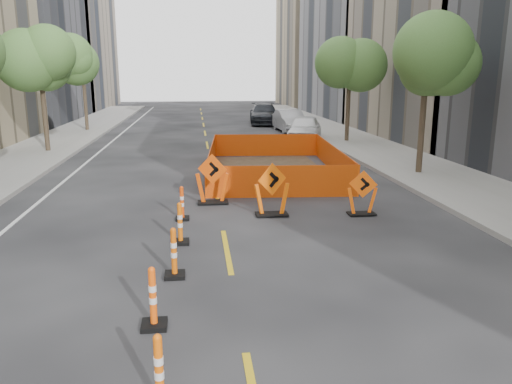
{
  "coord_description": "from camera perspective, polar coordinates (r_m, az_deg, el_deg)",
  "views": [
    {
      "loc": [
        -0.66,
        -7.17,
        4.09
      ],
      "look_at": [
        0.85,
        5.28,
        1.1
      ],
      "focal_mm": 35.0,
      "sensor_mm": 36.0,
      "label": 1
    }
  ],
  "objects": [
    {
      "name": "parked_car_near",
      "position": [
        30.89,
        5.58,
        7.23
      ],
      "size": [
        3.18,
        5.07,
        1.61
      ],
      "primitive_type": "imported",
      "rotation": [
        0.0,
        0.0,
        -0.29
      ],
      "color": "white",
      "rests_on": "ground"
    },
    {
      "name": "chevron_sign_left",
      "position": [
        15.96,
        -5.0,
        1.5
      ],
      "size": [
        1.25,
        1.03,
        1.62
      ],
      "primitive_type": null,
      "rotation": [
        0.0,
        0.0,
        -0.41
      ],
      "color": "#E34A09",
      "rests_on": "ground"
    },
    {
      "name": "channelizer_3",
      "position": [
        8.47,
        -11.7,
        -11.72
      ],
      "size": [
        0.42,
        0.42,
        1.06
      ],
      "primitive_type": null,
      "color": "#FF550A",
      "rests_on": "ground"
    },
    {
      "name": "chevron_sign_center",
      "position": [
        14.53,
        1.83,
        0.27
      ],
      "size": [
        1.22,
        1.0,
        1.58
      ],
      "primitive_type": null,
      "rotation": [
        0.0,
        0.0,
        0.41
      ],
      "color": "#FF630A",
      "rests_on": "ground"
    },
    {
      "name": "tree_l_c",
      "position": [
        28.26,
        -23.47,
        13.21
      ],
      "size": [
        2.8,
        2.8,
        5.95
      ],
      "color": "#382B1E",
      "rests_on": "ground"
    },
    {
      "name": "ground_plane",
      "position": [
        8.28,
        -1.53,
        -16.17
      ],
      "size": [
        140.0,
        140.0,
        0.0
      ],
      "primitive_type": "plane",
      "color": "black"
    },
    {
      "name": "channelizer_5",
      "position": [
        12.34,
        -8.67,
        -3.54
      ],
      "size": [
        0.41,
        0.41,
        1.05
      ],
      "primitive_type": null,
      "color": "#DB5C09",
      "rests_on": "ground"
    },
    {
      "name": "channelizer_6",
      "position": [
        14.35,
        -8.46,
        -1.26
      ],
      "size": [
        0.39,
        0.39,
        0.99
      ],
      "primitive_type": null,
      "color": "#E54309",
      "rests_on": "ground"
    },
    {
      "name": "chevron_sign_right",
      "position": [
        14.97,
        12.07,
        -0.09
      ],
      "size": [
        1.03,
        0.84,
        1.35
      ],
      "primitive_type": null,
      "rotation": [
        0.0,
        0.0,
        -0.39
      ],
      "color": "#FF5B0A",
      "rests_on": "ground"
    },
    {
      "name": "bld_right_c",
      "position": [
        35.77,
        23.79,
        16.98
      ],
      "size": [
        12.0,
        16.0,
        14.0
      ],
      "primitive_type": "cube",
      "color": "gray",
      "rests_on": "ground"
    },
    {
      "name": "bld_right_e",
      "position": [
        68.22,
        8.45,
        16.54
      ],
      "size": [
        12.0,
        14.0,
        16.0
      ],
      "primitive_type": "cube",
      "color": "tan",
      "rests_on": "ground"
    },
    {
      "name": "safety_fence",
      "position": [
        21.07,
        1.92,
        3.72
      ],
      "size": [
        5.83,
        9.16,
        1.1
      ],
      "primitive_type": null,
      "rotation": [
        0.0,
        0.0,
        -0.08
      ],
      "color": "#F5440C",
      "rests_on": "ground"
    },
    {
      "name": "bld_right_d",
      "position": [
        50.9,
        14.29,
        19.67
      ],
      "size": [
        12.0,
        18.0,
        20.0
      ],
      "primitive_type": "cube",
      "color": "gray",
      "rests_on": "ground"
    },
    {
      "name": "sidewalk_right",
      "position": [
        21.84,
        19.48,
        2.03
      ],
      "size": [
        4.0,
        90.0,
        0.15
      ],
      "primitive_type": "cube",
      "color": "gray",
      "rests_on": "ground"
    },
    {
      "name": "parked_car_far",
      "position": [
        41.75,
        0.95,
        8.91
      ],
      "size": [
        2.84,
        5.91,
        1.66
      ],
      "primitive_type": "imported",
      "rotation": [
        0.0,
        0.0,
        -0.09
      ],
      "color": "black",
      "rests_on": "ground"
    },
    {
      "name": "channelizer_4",
      "position": [
        10.37,
        -9.36,
        -6.84
      ],
      "size": [
        0.42,
        0.42,
        1.06
      ],
      "primitive_type": null,
      "color": "#D85609",
      "rests_on": "ground"
    },
    {
      "name": "tree_r_c",
      "position": [
        30.55,
        10.65,
        13.99
      ],
      "size": [
        2.8,
        2.8,
        5.95
      ],
      "color": "#382B1E",
      "rests_on": "ground"
    },
    {
      "name": "parked_car_mid",
      "position": [
        36.19,
        3.89,
        8.12
      ],
      "size": [
        1.89,
        4.81,
        1.56
      ],
      "primitive_type": "imported",
      "rotation": [
        0.0,
        0.0,
        0.05
      ],
      "color": "#B1B0B6",
      "rests_on": "ground"
    },
    {
      "name": "tree_l_d",
      "position": [
        37.97,
        -19.21,
        13.33
      ],
      "size": [
        2.8,
        2.8,
        5.95
      ],
      "color": "#382B1E",
      "rests_on": "ground"
    },
    {
      "name": "bld_left_e",
      "position": [
        65.14,
        -22.52,
        17.63
      ],
      "size": [
        12.0,
        20.0,
        20.0
      ],
      "primitive_type": "cube",
      "color": "gray",
      "rests_on": "ground"
    },
    {
      "name": "channelizer_2",
      "position": [
        6.64,
        -11.02,
        -19.49
      ],
      "size": [
        0.4,
        0.4,
        1.02
      ],
      "primitive_type": null,
      "color": "#F0600A",
      "rests_on": "ground"
    },
    {
      "name": "tree_r_b",
      "position": [
        21.21,
        18.94,
        13.88
      ],
      "size": [
        2.8,
        2.8,
        5.95
      ],
      "color": "#382B1E",
      "rests_on": "ground"
    }
  ]
}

